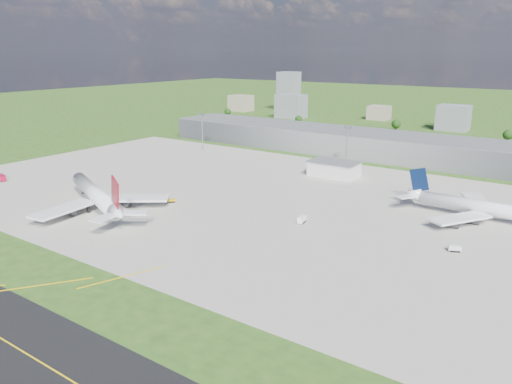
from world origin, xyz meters
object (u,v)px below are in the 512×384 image
Objects in this scene: crash_tender at (1,178)px; tug_yellow at (172,201)px; van_white_far at (455,249)px; airliner_red_twin at (97,196)px; airliner_blue_quad at (492,209)px; van_white_near at (302,220)px.

tug_yellow is (102.91, 24.52, -0.85)m from crash_tender.
crash_tender reaches higher than van_white_far.
airliner_red_twin is 1.04× the size of airliner_blue_quad.
airliner_blue_quad reaches higher than crash_tender.
airliner_blue_quad is 78.19m from van_white_near.
crash_tender is (-228.85, -81.33, -3.44)m from airliner_blue_quad.
airliner_red_twin is 13.64× the size of van_white_near.
airliner_blue_quad is (146.25, 82.50, -0.54)m from airliner_red_twin.
airliner_red_twin is 167.91m from airliner_blue_quad.
tug_yellow is 64.20m from van_white_near.
van_white_far is at bearing -39.71° from tug_yellow.
airliner_red_twin is at bearing 170.97° from van_white_far.
van_white_far is at bearing -94.31° from van_white_near.
tug_yellow is at bearing -104.64° from airliner_red_twin.
airliner_red_twin is 15.80× the size of van_white_far.
crash_tender is 105.80m from tug_yellow.
airliner_blue_quad is at bearing -126.89° from airliner_red_twin.
airliner_red_twin reaches higher than airliner_blue_quad.
van_white_near is 1.16× the size of van_white_far.
airliner_red_twin is 10.37× the size of crash_tender.
airliner_red_twin reaches higher than crash_tender.
van_white_near is (-62.52, -46.80, -3.86)m from airliner_blue_quad.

